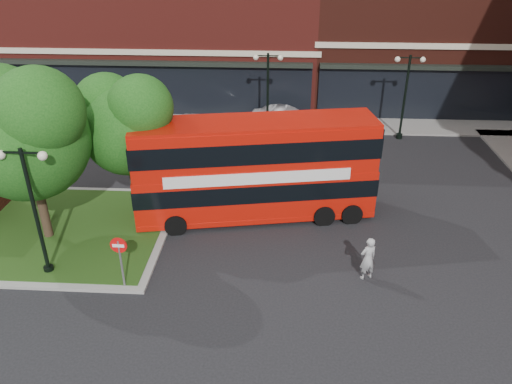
# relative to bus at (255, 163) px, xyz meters

# --- Properties ---
(ground) EXTENTS (120.00, 120.00, 0.00)m
(ground) POSITION_rel_bus_xyz_m (-1.83, -4.86, -2.54)
(ground) COLOR black
(ground) RESTS_ON ground
(pavement_far) EXTENTS (44.00, 3.00, 0.12)m
(pavement_far) POSITION_rel_bus_xyz_m (-1.83, 11.64, -2.48)
(pavement_far) COLOR slate
(pavement_far) RESTS_ON ground
(traffic_island) EXTENTS (12.60, 7.60, 0.15)m
(traffic_island) POSITION_rel_bus_xyz_m (-9.83, -1.86, -2.47)
(traffic_island) COLOR gray
(traffic_island) RESTS_ON ground
(tree_island_west) EXTENTS (5.40, 4.71, 7.21)m
(tree_island_west) POSITION_rel_bus_xyz_m (-8.43, -2.29, 2.26)
(tree_island_west) COLOR #2D2116
(tree_island_west) RESTS_ON ground
(tree_island_east) EXTENTS (4.46, 3.90, 6.29)m
(tree_island_east) POSITION_rel_bus_xyz_m (-5.41, 0.20, 1.70)
(tree_island_east) COLOR #2D2116
(tree_island_east) RESTS_ON ground
(lamp_island) EXTENTS (1.72, 0.36, 5.00)m
(lamp_island) POSITION_rel_bus_xyz_m (-7.33, -4.66, 0.29)
(lamp_island) COLOR black
(lamp_island) RESTS_ON ground
(lamp_far_left) EXTENTS (1.72, 0.36, 5.00)m
(lamp_far_left) POSITION_rel_bus_xyz_m (0.17, 9.64, 0.29)
(lamp_far_left) COLOR black
(lamp_far_left) RESTS_ON ground
(lamp_far_right) EXTENTS (1.72, 0.36, 5.00)m
(lamp_far_right) POSITION_rel_bus_xyz_m (8.17, 9.64, 0.29)
(lamp_far_right) COLOR black
(lamp_far_right) RESTS_ON ground
(bus) EXTENTS (10.37, 4.08, 3.87)m
(bus) POSITION_rel_bus_xyz_m (0.00, 0.00, 0.00)
(bus) COLOR #B81107
(bus) RESTS_ON ground
(woman) EXTENTS (0.73, 0.62, 1.71)m
(woman) POSITION_rel_bus_xyz_m (4.31, -4.25, -1.68)
(woman) COLOR #9C9B9E
(woman) RESTS_ON ground
(car_silver) EXTENTS (3.86, 1.70, 1.29)m
(car_silver) POSITION_rel_bus_xyz_m (-4.11, 9.64, -1.89)
(car_silver) COLOR #ACAEB3
(car_silver) RESTS_ON ground
(car_white) EXTENTS (4.60, 2.14, 1.46)m
(car_white) POSITION_rel_bus_xyz_m (1.27, 10.55, -1.81)
(car_white) COLOR silver
(car_white) RESTS_ON ground
(no_entry_sign) EXTENTS (0.59, 0.07, 2.12)m
(no_entry_sign) POSITION_rel_bus_xyz_m (-4.29, -5.36, -1.03)
(no_entry_sign) COLOR slate
(no_entry_sign) RESTS_ON ground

